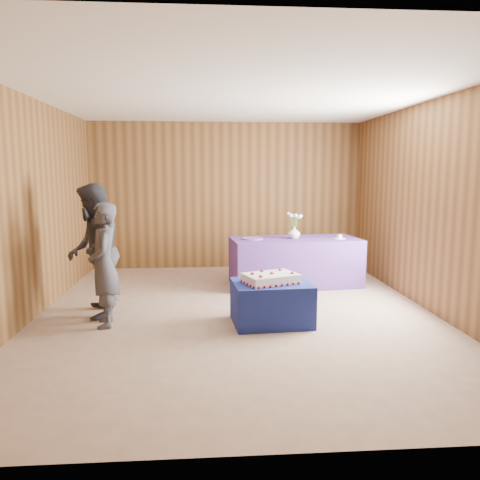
{
  "coord_description": "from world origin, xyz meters",
  "views": [
    {
      "loc": [
        -0.38,
        -5.73,
        1.79
      ],
      "look_at": [
        0.05,
        0.1,
        0.94
      ],
      "focal_mm": 35.0,
      "sensor_mm": 36.0,
      "label": 1
    }
  ],
  "objects": [
    {
      "name": "cake_slice",
      "position": [
        1.71,
        1.41,
        0.79
      ],
      "size": [
        0.08,
        0.08,
        0.07
      ],
      "rotation": [
        0.0,
        0.0,
        0.47
      ],
      "color": "white",
      "rests_on": "plate"
    },
    {
      "name": "vase",
      "position": [
        1.01,
        1.48,
        0.85
      ],
      "size": [
        0.23,
        0.23,
        0.19
      ],
      "primitive_type": "imported",
      "rotation": [
        0.0,
        0.0,
        0.24
      ],
      "color": "silver",
      "rests_on": "serving_table"
    },
    {
      "name": "plate",
      "position": [
        1.71,
        1.41,
        0.76
      ],
      "size": [
        0.25,
        0.25,
        0.01
      ],
      "primitive_type": "cylinder",
      "rotation": [
        0.0,
        0.0,
        0.46
      ],
      "color": "white",
      "rests_on": "serving_table"
    },
    {
      "name": "guest_right",
      "position": [
        -1.77,
        0.05,
        0.83
      ],
      "size": [
        0.76,
        0.9,
        1.66
      ],
      "primitive_type": "imported",
      "rotation": [
        0.0,
        0.0,
        -1.39
      ],
      "color": "#2F3139",
      "rests_on": "ground"
    },
    {
      "name": "flower_spray",
      "position": [
        1.01,
        1.48,
        1.11
      ],
      "size": [
        0.26,
        0.26,
        0.2
      ],
      "color": "#38702C",
      "rests_on": "vase"
    },
    {
      "name": "knife",
      "position": [
        1.76,
        1.28,
        0.75
      ],
      "size": [
        0.26,
        0.03,
        0.0
      ],
      "primitive_type": "cube",
      "rotation": [
        0.0,
        0.0,
        -0.05
      ],
      "color": "silver",
      "rests_on": "serving_table"
    },
    {
      "name": "sheet_cake",
      "position": [
        0.37,
        -0.42,
        0.56
      ],
      "size": [
        0.74,
        0.62,
        0.15
      ],
      "rotation": [
        0.0,
        0.0,
        0.36
      ],
      "color": "white",
      "rests_on": "cake_table"
    },
    {
      "name": "room_shell",
      "position": [
        0.0,
        0.0,
        1.8
      ],
      "size": [
        5.04,
        6.04,
        2.72
      ],
      "color": "brown",
      "rests_on": "ground"
    },
    {
      "name": "serving_table",
      "position": [
        1.03,
        1.49,
        0.38
      ],
      "size": [
        2.08,
        1.09,
        0.75
      ],
      "primitive_type": "cube",
      "rotation": [
        0.0,
        0.0,
        0.1
      ],
      "color": "#5A3189",
      "rests_on": "ground"
    },
    {
      "name": "ground",
      "position": [
        0.0,
        0.0,
        0.0
      ],
      "size": [
        6.0,
        6.0,
        0.0
      ],
      "primitive_type": "plane",
      "color": "#9E856D",
      "rests_on": "ground"
    },
    {
      "name": "platter",
      "position": [
        0.34,
        1.46,
        0.76
      ],
      "size": [
        0.4,
        0.4,
        0.02
      ],
      "primitive_type": "cylinder",
      "rotation": [
        0.0,
        0.0,
        0.25
      ],
      "color": "#7D54A8",
      "rests_on": "serving_table"
    },
    {
      "name": "guest_left",
      "position": [
        -1.56,
        -0.33,
        0.72
      ],
      "size": [
        0.44,
        0.58,
        1.44
      ],
      "primitive_type": "imported",
      "rotation": [
        0.0,
        0.0,
        -1.38
      ],
      "color": "#3A3B45",
      "rests_on": "ground"
    },
    {
      "name": "cake_table",
      "position": [
        0.39,
        -0.39,
        0.25
      ],
      "size": [
        0.95,
        0.77,
        0.5
      ],
      "primitive_type": "cube",
      "rotation": [
        0.0,
        0.0,
        0.08
      ],
      "color": "navy",
      "rests_on": "ground"
    }
  ]
}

